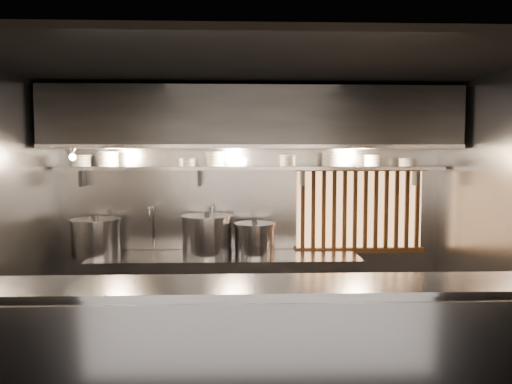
{
  "coord_description": "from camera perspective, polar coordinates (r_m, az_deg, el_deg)",
  "views": [
    {
      "loc": [
        -0.16,
        -4.42,
        2.04
      ],
      "look_at": [
        0.02,
        0.55,
        1.66
      ],
      "focal_mm": 35.0,
      "sensor_mm": 36.0,
      "label": 1
    }
  ],
  "objects": [
    {
      "name": "wall_back",
      "position": [
        5.96,
        -0.58,
        -1.83
      ],
      "size": [
        4.5,
        0.0,
        4.5
      ],
      "primitive_type": "plane",
      "rotation": [
        1.57,
        0.0,
        0.0
      ],
      "color": "gray",
      "rests_on": "floor"
    },
    {
      "name": "bowl_stack_0",
      "position": [
        6.01,
        -19.41,
        3.39
      ],
      "size": [
        0.24,
        0.24,
        0.13
      ],
      "color": "silver",
      "rests_on": "bowl_shelf"
    },
    {
      "name": "bowl_stack_4",
      "position": [
        5.77,
        3.71,
        3.6
      ],
      "size": [
        0.2,
        0.2,
        0.13
      ],
      "color": "silver",
      "rests_on": "bowl_shelf"
    },
    {
      "name": "bowl_stack_1",
      "position": [
        5.92,
        -16.47,
        3.63
      ],
      "size": [
        0.24,
        0.24,
        0.17
      ],
      "color": "silver",
      "rests_on": "bowl_shelf"
    },
    {
      "name": "exhaust_hood",
      "position": [
        5.53,
        -0.47,
        8.32
      ],
      "size": [
        4.4,
        0.81,
        0.65
      ],
      "color": "#2D2D30",
      "rests_on": "ceiling"
    },
    {
      "name": "cooking_bench",
      "position": [
        5.77,
        -3.51,
        -11.65
      ],
      "size": [
        3.0,
        0.7,
        0.9
      ],
      "primitive_type": "cube",
      "color": "#9B9BA1",
      "rests_on": "floor"
    },
    {
      "name": "bowl_stack_2",
      "position": [
        5.77,
        -7.83,
        3.38
      ],
      "size": [
        0.2,
        0.2,
        0.09
      ],
      "color": "silver",
      "rests_on": "bowl_shelf"
    },
    {
      "name": "bowl_stack_3",
      "position": [
        5.74,
        -4.74,
        3.77
      ],
      "size": [
        0.23,
        0.23,
        0.17
      ],
      "color": "silver",
      "rests_on": "bowl_shelf"
    },
    {
      "name": "faucet_right",
      "position": [
        5.84,
        -4.96,
        -2.89
      ],
      "size": [
        0.04,
        0.3,
        0.5
      ],
      "color": "silver",
      "rests_on": "wall_back"
    },
    {
      "name": "wood_screen",
      "position": [
        6.09,
        11.77,
        -1.98
      ],
      "size": [
        1.56,
        0.09,
        1.04
      ],
      "color": "#FFB672",
      "rests_on": "wall_back"
    },
    {
      "name": "pendant_bulb",
      "position": [
        5.62,
        -1.52,
        3.54
      ],
      "size": [
        0.09,
        0.09,
        0.19
      ],
      "color": "#2D2D30",
      "rests_on": "exhaust_hood"
    },
    {
      "name": "stock_pot_right",
      "position": [
        5.68,
        -5.62,
        -4.92
      ],
      "size": [
        0.7,
        0.7,
        0.49
      ],
      "rotation": [
        0.0,
        0.0,
        -0.24
      ],
      "color": "#9B9BA1",
      "rests_on": "cooking_bench"
    },
    {
      "name": "bowl_shelf",
      "position": [
        5.74,
        -0.53,
        2.74
      ],
      "size": [
        4.4,
        0.34,
        0.04
      ],
      "primitive_type": "cube",
      "color": "#9B9BA1",
      "rests_on": "wall_back"
    },
    {
      "name": "heat_lamp",
      "position": [
        5.55,
        -20.44,
        4.35
      ],
      "size": [
        0.25,
        0.35,
        0.2
      ],
      "color": "#9B9BA1",
      "rests_on": "exhaust_hood"
    },
    {
      "name": "bowl_stack_5",
      "position": [
        5.84,
        8.61,
        3.75
      ],
      "size": [
        0.24,
        0.24,
        0.17
      ],
      "color": "silver",
      "rests_on": "bowl_shelf"
    },
    {
      "name": "serving_counter",
      "position": [
        3.76,
        0.51,
        -18.73
      ],
      "size": [
        4.5,
        0.56,
        1.13
      ],
      "color": "#9B9BA1",
      "rests_on": "floor"
    },
    {
      "name": "stock_pot_left",
      "position": [
        5.89,
        -17.82,
        -4.93
      ],
      "size": [
        0.66,
        0.66,
        0.46
      ],
      "rotation": [
        0.0,
        0.0,
        -0.22
      ],
      "color": "#9B9BA1",
      "rests_on": "cooking_bench"
    },
    {
      "name": "ceiling",
      "position": [
        4.49,
        -0.05,
        14.09
      ],
      "size": [
        4.5,
        4.5,
        0.0
      ],
      "primitive_type": "plane",
      "rotation": [
        3.14,
        0.0,
        0.0
      ],
      "color": "black",
      "rests_on": "wall_back"
    },
    {
      "name": "bowl_stack_7",
      "position": [
        6.07,
        16.95,
        3.27
      ],
      "size": [
        0.22,
        0.22,
        0.09
      ],
      "color": "silver",
      "rests_on": "bowl_shelf"
    },
    {
      "name": "wall_left",
      "position": [
        4.93,
        -27.25,
        -3.61
      ],
      "size": [
        0.0,
        3.0,
        3.0
      ],
      "primitive_type": "plane",
      "rotation": [
        1.57,
        0.0,
        1.57
      ],
      "color": "gray",
      "rests_on": "floor"
    },
    {
      "name": "wall_right",
      "position": [
        5.07,
        26.3,
        -3.37
      ],
      "size": [
        0.0,
        3.0,
        3.0
      ],
      "primitive_type": "plane",
      "rotation": [
        1.57,
        0.0,
        -1.57
      ],
      "color": "gray",
      "rests_on": "floor"
    },
    {
      "name": "stock_pot_mid",
      "position": [
        5.64,
        -0.15,
        -5.4
      ],
      "size": [
        0.57,
        0.57,
        0.41
      ],
      "rotation": [
        0.0,
        0.0,
        0.22
      ],
      "color": "#9B9BA1",
      "rests_on": "cooking_bench"
    },
    {
      "name": "floor",
      "position": [
        4.87,
        -0.05,
        -20.43
      ],
      "size": [
        4.5,
        4.5,
        0.0
      ],
      "primitive_type": "plane",
      "color": "black",
      "rests_on": "ground"
    },
    {
      "name": "bowl_stack_6",
      "position": [
        5.95,
        13.17,
        3.51
      ],
      "size": [
        0.2,
        0.2,
        0.13
      ],
      "color": "silver",
      "rests_on": "bowl_shelf"
    },
    {
      "name": "faucet_left",
      "position": [
        5.91,
        -11.76,
        -2.87
      ],
      "size": [
        0.04,
        0.3,
        0.5
      ],
      "color": "silver",
      "rests_on": "wall_back"
    }
  ]
}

